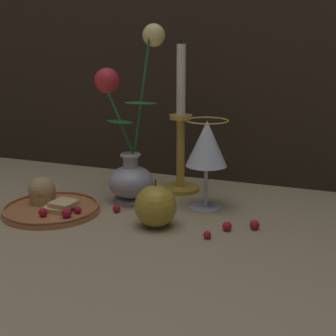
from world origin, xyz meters
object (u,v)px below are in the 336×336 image
object	(u,v)px
plate_with_pastries	(49,204)
candlestick	(181,142)
wine_glass	(207,146)
vase	(129,153)
apple_beside_vase	(156,206)

from	to	relation	value
plate_with_pastries	candlestick	world-z (taller)	candlestick
plate_with_pastries	wine_glass	world-z (taller)	wine_glass
candlestick	vase	bearing A→B (deg)	-125.45
candlestick	wine_glass	bearing A→B (deg)	-46.16
vase	apple_beside_vase	bearing A→B (deg)	-47.26
vase	plate_with_pastries	distance (m)	0.20
vase	wine_glass	distance (m)	0.17
vase	candlestick	bearing A→B (deg)	54.55
vase	apple_beside_vase	distance (m)	0.18
plate_with_pastries	wine_glass	xyz separation A→B (m)	(0.30, 0.14, 0.12)
vase	wine_glass	bearing A→B (deg)	6.06
wine_glass	vase	bearing A→B (deg)	-173.94
wine_glass	candlestick	distance (m)	0.13
vase	wine_glass	xyz separation A→B (m)	(0.17, 0.02, 0.02)
vase	apple_beside_vase	xyz separation A→B (m)	(0.11, -0.12, -0.07)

